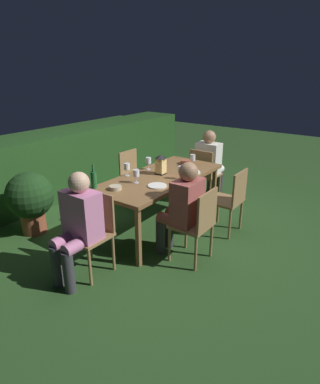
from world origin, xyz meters
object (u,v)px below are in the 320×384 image
at_px(wine_glass_d, 181,170).
at_px(plate_b, 157,186).
at_px(wine_glass_a, 127,167).
at_px(potted_plant_corner, 30,198).
at_px(lantern_centerpiece, 161,163).
at_px(wine_glass_b, 193,158).
at_px(wine_glass_e, 148,161).
at_px(plate_a, 191,172).
at_px(person_in_rust, 182,206).
at_px(green_bottle_on_table, 94,179).
at_px(dining_table, 160,180).
at_px(chair_side_left_b, 230,198).
at_px(wine_glass_c, 136,174).
at_px(bowl_olives, 115,188).
at_px(chair_side_left_a, 197,222).
at_px(person_in_pink, 78,223).
at_px(bowl_bread, 186,162).
at_px(person_in_cream, 210,161).
at_px(chair_head_far, 204,173).
at_px(chair_side_right_b, 134,176).
at_px(chair_head_near, 93,229).

xyz_separation_m(wine_glass_d, plate_b, (-0.40, 0.08, -0.11)).
xyz_separation_m(wine_glass_a, potted_plant_corner, (-0.84, 0.95, -0.38)).
bearing_deg(plate_b, lantern_centerpiece, 30.48).
relative_size(wine_glass_a, wine_glass_b, 1.00).
relative_size(wine_glass_e, plate_a, 0.70).
distance_m(person_in_rust, wine_glass_e, 1.11).
relative_size(green_bottle_on_table, plate_b, 1.27).
relative_size(dining_table, plate_a, 8.01).
relative_size(chair_side_left_b, wine_glass_a, 5.15).
bearing_deg(green_bottle_on_table, wine_glass_d, -36.47).
xyz_separation_m(dining_table, wine_glass_a, (-0.24, 0.36, 0.17)).
height_order(wine_glass_c, potted_plant_corner, wine_glass_c).
bearing_deg(wine_glass_d, chair_side_left_b, -54.20).
relative_size(dining_table, wine_glass_c, 11.41).
bearing_deg(plate_b, bowl_olives, 138.24).
bearing_deg(chair_side_left_a, wine_glass_e, 62.60).
distance_m(dining_table, green_bottle_on_table, 0.91).
bearing_deg(wine_glass_d, potted_plant_corner, 125.72).
distance_m(dining_table, wine_glass_b, 0.67).
distance_m(chair_side_left_b, bowl_olives, 1.51).
bearing_deg(green_bottle_on_table, potted_plant_corner, 105.78).
bearing_deg(wine_glass_c, person_in_rust, -93.48).
height_order(wine_glass_a, wine_glass_d, same).
distance_m(person_in_rust, wine_glass_b, 1.21).
relative_size(dining_table, person_in_pink, 1.68).
height_order(chair_side_left_b, plate_a, chair_side_left_b).
xyz_separation_m(lantern_centerpiece, bowl_bread, (0.61, -0.01, -0.12)).
xyz_separation_m(wine_glass_d, potted_plant_corner, (-1.14, 1.59, -0.38)).
bearing_deg(person_in_cream, wine_glass_c, 177.60).
bearing_deg(person_in_cream, wine_glass_a, 167.86).
distance_m(person_in_cream, bowl_olives, 2.13).
relative_size(chair_head_far, person_in_cream, 0.76).
height_order(person_in_cream, chair_side_right_b, person_in_cream).
relative_size(chair_head_far, plate_a, 3.61).
bearing_deg(wine_glass_d, wine_glass_c, 140.89).
bearing_deg(plate_a, chair_side_left_a, -145.28).
bearing_deg(chair_head_near, wine_glass_b, -3.50).
height_order(wine_glass_d, plate_b, wine_glass_d).
bearing_deg(wine_glass_e, wine_glass_b, -39.94).
bearing_deg(wine_glass_a, chair_side_left_a, -99.27).
height_order(person_in_rust, lantern_centerpiece, person_in_rust).
height_order(person_in_pink, bowl_bread, person_in_pink).
relative_size(chair_head_near, potted_plant_corner, 1.04).
bearing_deg(wine_glass_c, chair_head_far, -2.69).
bearing_deg(wine_glass_b, plate_b, -174.63).
bearing_deg(person_in_pink, person_in_cream, 0.00).
relative_size(wine_glass_a, plate_b, 0.74).
relative_size(chair_side_left_a, bowl_olives, 5.97).
relative_size(chair_head_near, wine_glass_c, 5.15).
bearing_deg(chair_side_left_b, chair_side_right_b, 90.00).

